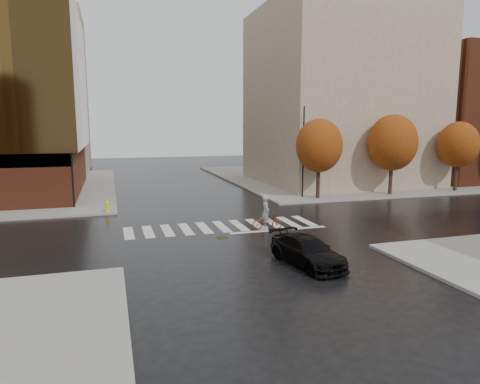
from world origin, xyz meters
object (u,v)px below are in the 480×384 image
Objects in this scene: sedan at (307,251)px; traffic_light_ne at (303,145)px; cyclist at (267,218)px; fire_hydrant at (107,206)px; traffic_light_nw at (71,147)px.

traffic_light_ne is at bearing 55.82° from sedan.
fire_hydrant is at bearing 57.99° from cyclist.
traffic_light_nw is at bearing 15.93° from traffic_light_ne.
fire_hydrant is (-8.48, 14.08, -0.06)m from sedan.
traffic_light_ne is at bearing 83.20° from traffic_light_nw.
sedan is 20.18m from traffic_light_nw.
fire_hydrant is (2.33, -2.50, -3.97)m from traffic_light_nw.
cyclist is 11.73m from fire_hydrant.
cyclist is 0.27× the size of traffic_light_nw.
fire_hydrant is (-15.67, -1.74, -3.89)m from traffic_light_ne.
sedan is at bearing 83.91° from traffic_light_ne.
traffic_light_nw is at bearing 133.02° from fire_hydrant.
fire_hydrant is at bearing 38.63° from traffic_light_nw.
sedan is 16.44m from fire_hydrant.
traffic_light_nw is 18.02m from traffic_light_ne.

